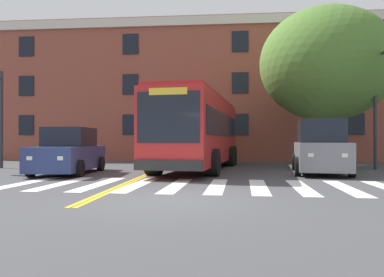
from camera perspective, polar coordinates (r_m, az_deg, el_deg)
The scene contains 10 objects.
ground_plane at distance 8.84m, azimuth -3.74°, elevation -9.34°, with size 120.00×120.00×0.00m, color #424244.
crosswalk at distance 11.55m, azimuth 0.72°, elevation -7.19°, with size 11.88×4.37×0.01m.
lane_line_yellow_inner at distance 25.68m, azimuth -2.15°, elevation -3.39°, with size 0.12×36.00×0.01m, color gold.
lane_line_yellow_outer at distance 25.66m, azimuth -1.80°, elevation -3.39°, with size 0.12×36.00×0.01m, color gold.
city_bus at distance 18.01m, azimuth 1.09°, elevation 1.14°, with size 3.85×11.19×3.45m.
car_navy_near_lane at distance 16.51m, azimuth -18.22°, elevation -2.08°, with size 2.32×4.83×1.93m.
car_grey_far_lane at distance 16.70m, azimuth 18.92°, elevation -1.38°, with size 2.68×5.17×2.26m.
traffic_light_near_corner at distance 19.13m, azimuth 27.02°, elevation 7.03°, with size 0.40×2.60×5.80m.
street_tree_curbside_large at distance 21.45m, azimuth 19.88°, elevation 10.57°, with size 8.85×8.44×8.45m.
building_facade at distance 30.08m, azimuth 7.00°, elevation 6.50°, with size 37.35×9.58×9.89m.
Camera 1 is at (1.35, -8.62, 1.39)m, focal length 35.00 mm.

